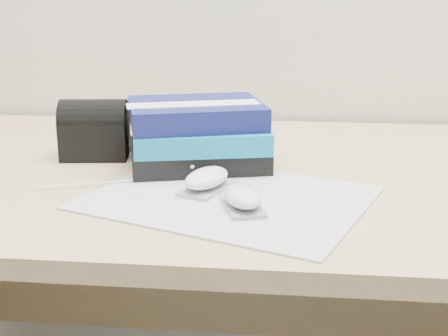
# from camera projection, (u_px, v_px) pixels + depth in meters

# --- Properties ---
(desk) EXTENTS (1.60, 0.80, 0.73)m
(desk) POSITION_uv_depth(u_px,v_px,m) (270.00, 275.00, 1.22)
(desk) COLOR tan
(desk) RESTS_ON ground
(mousepad) EXTENTS (0.48, 0.43, 0.00)m
(mousepad) POSITION_uv_depth(u_px,v_px,m) (228.00, 198.00, 0.94)
(mousepad) COLOR #9FA0A8
(mousepad) RESTS_ON desk
(mouse_rear) EXTENTS (0.09, 0.11, 0.04)m
(mouse_rear) POSITION_uv_depth(u_px,v_px,m) (207.00, 180.00, 0.96)
(mouse_rear) COLOR #A3A3A5
(mouse_rear) RESTS_ON mousepad
(mouse_front) EXTENTS (0.08, 0.10, 0.04)m
(mouse_front) POSITION_uv_depth(u_px,v_px,m) (243.00, 198.00, 0.89)
(mouse_front) COLOR gray
(mouse_front) RESTS_ON mousepad
(usb_cable) EXTENTS (0.23, 0.08, 0.00)m
(usb_cable) POSITION_uv_depth(u_px,v_px,m) (111.00, 182.00, 1.00)
(usb_cable) COLOR white
(usb_cable) RESTS_ON mousepad
(book_stack) EXTENTS (0.27, 0.24, 0.12)m
(book_stack) POSITION_uv_depth(u_px,v_px,m) (198.00, 135.00, 1.09)
(book_stack) COLOR black
(book_stack) RESTS_ON desk
(pouch) EXTENTS (0.13, 0.10, 0.11)m
(pouch) POSITION_uv_depth(u_px,v_px,m) (95.00, 130.00, 1.15)
(pouch) COLOR black
(pouch) RESTS_ON desk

